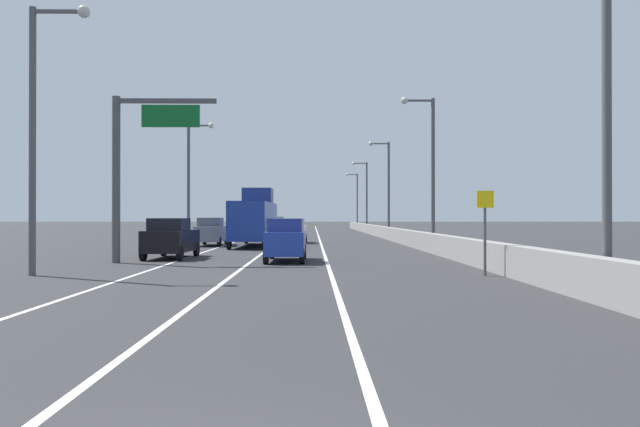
{
  "coord_description": "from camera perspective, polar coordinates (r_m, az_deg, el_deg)",
  "views": [
    {
      "loc": [
        0.82,
        -4.11,
        2.1
      ],
      "look_at": [
        1.37,
        36.26,
        2.29
      ],
      "focal_mm": 33.04,
      "sensor_mm": 36.0,
      "label": 1
    }
  ],
  "objects": [
    {
      "name": "lamp_post_right_second",
      "position": [
        37.64,
        10.49,
        4.97
      ],
      "size": [
        2.14,
        0.44,
        9.58
      ],
      "color": "#4C4C51",
      "rests_on": "ground_plane"
    },
    {
      "name": "jersey_barrier_right",
      "position": [
        44.69,
        8.23,
        -2.25
      ],
      "size": [
        0.6,
        120.0,
        1.1
      ],
      "primitive_type": "cube",
      "color": "gray",
      "rests_on": "ground_plane"
    },
    {
      "name": "car_silver_0",
      "position": [
        70.48,
        -4.2,
        -1.14
      ],
      "size": [
        1.93,
        4.73,
        2.07
      ],
      "color": "#B7B7BC",
      "rests_on": "ground_plane"
    },
    {
      "name": "car_white_1",
      "position": [
        46.32,
        -2.53,
        -1.67
      ],
      "size": [
        2.02,
        4.28,
        1.94
      ],
      "color": "white",
      "rests_on": "ground_plane"
    },
    {
      "name": "car_blue_4",
      "position": [
        27.43,
        -3.31,
        -2.58
      ],
      "size": [
        1.84,
        4.35,
        2.0
      ],
      "color": "#1E389E",
      "rests_on": "ground_plane"
    },
    {
      "name": "speed_advisory_sign",
      "position": [
        21.51,
        15.7,
        -1.15
      ],
      "size": [
        0.6,
        0.11,
        3.0
      ],
      "color": "#4C4C51",
      "rests_on": "ground_plane"
    },
    {
      "name": "lane_stripe_right",
      "position": [
        59.15,
        -0.12,
        -2.3
      ],
      "size": [
        0.16,
        130.0,
        0.0
      ],
      "primitive_type": "cube",
      "color": "silver",
      "rests_on": "ground_plane"
    },
    {
      "name": "lamp_post_right_near",
      "position": [
        16.96,
        25.2,
        11.44
      ],
      "size": [
        2.14,
        0.44,
        9.58
      ],
      "color": "#4C4C51",
      "rests_on": "ground_plane"
    },
    {
      "name": "lamp_post_right_fifth",
      "position": [
        102.62,
        3.48,
        1.65
      ],
      "size": [
        2.14,
        0.44,
        9.58
      ],
      "color": "#4C4C51",
      "rests_on": "ground_plane"
    },
    {
      "name": "lamp_post_right_third",
      "position": [
        59.17,
        6.41,
        3.06
      ],
      "size": [
        2.14,
        0.44,
        9.58
      ],
      "color": "#4C4C51",
      "rests_on": "ground_plane"
    },
    {
      "name": "lamp_post_right_fourth",
      "position": [
        80.84,
        4.36,
        2.16
      ],
      "size": [
        2.14,
        0.44,
        9.58
      ],
      "color": "#4C4C51",
      "rests_on": "ground_plane"
    },
    {
      "name": "car_gray_3",
      "position": [
        42.75,
        -10.48,
        -1.75
      ],
      "size": [
        1.86,
        4.49,
        2.0
      ],
      "color": "slate",
      "rests_on": "ground_plane"
    },
    {
      "name": "lane_stripe_center",
      "position": [
        59.22,
        -3.51,
        -2.3
      ],
      "size": [
        0.16,
        130.0,
        0.0
      ],
      "primitive_type": "cube",
      "color": "silver",
      "rests_on": "ground_plane"
    },
    {
      "name": "ground_plane",
      "position": [
        68.15,
        -1.47,
        -2.04
      ],
      "size": [
        320.0,
        320.0,
        0.0
      ],
      "primitive_type": "plane",
      "color": "#2D2D30"
    },
    {
      "name": "box_truck",
      "position": [
        41.61,
        -6.34,
        -0.54
      ],
      "size": [
        2.65,
        9.67,
        4.16
      ],
      "color": "navy",
      "rests_on": "ground_plane"
    },
    {
      "name": "overhead_sign_gantry",
      "position": [
        27.86,
        -17.7,
        5.16
      ],
      "size": [
        4.68,
        0.36,
        7.5
      ],
      "color": "#47474C",
      "rests_on": "ground_plane"
    },
    {
      "name": "lamp_post_left_mid",
      "position": [
        48.22,
        -12.31,
        3.82
      ],
      "size": [
        2.14,
        0.44,
        9.58
      ],
      "color": "#4C4C51",
      "rests_on": "ground_plane"
    },
    {
      "name": "lamp_post_left_near",
      "position": [
        23.29,
        -25.48,
        8.24
      ],
      "size": [
        2.14,
        0.44,
        9.58
      ],
      "color": "#4C4C51",
      "rests_on": "ground_plane"
    },
    {
      "name": "lane_stripe_left",
      "position": [
        59.49,
        -6.88,
        -2.29
      ],
      "size": [
        0.16,
        130.0,
        0.0
      ],
      "primitive_type": "cube",
      "color": "silver",
      "rests_on": "ground_plane"
    },
    {
      "name": "car_black_2",
      "position": [
        30.29,
        -14.24,
        -2.34
      ],
      "size": [
        2.08,
        4.4,
        2.0
      ],
      "color": "black",
      "rests_on": "ground_plane"
    }
  ]
}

